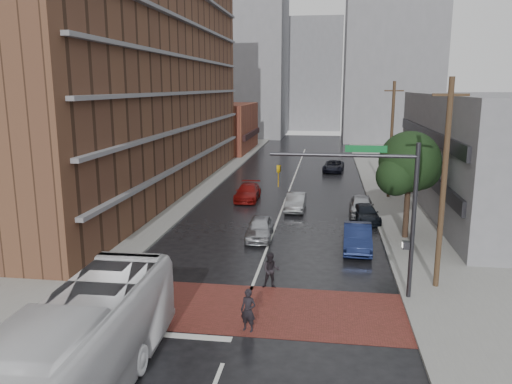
% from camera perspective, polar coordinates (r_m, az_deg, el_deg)
% --- Properties ---
extents(ground, '(160.00, 160.00, 0.00)m').
position_cam_1_polar(ground, '(22.07, -1.62, -13.71)').
color(ground, black).
rests_on(ground, ground).
extents(crosswalk, '(14.00, 5.00, 0.02)m').
position_cam_1_polar(crosswalk, '(22.51, -1.40, -13.15)').
color(crosswalk, maroon).
rests_on(crosswalk, ground).
extents(sidewalk_west, '(9.00, 90.00, 0.15)m').
position_cam_1_polar(sidewalk_west, '(47.97, -10.12, 0.40)').
color(sidewalk_west, gray).
rests_on(sidewalk_west, ground).
extents(sidewalk_east, '(9.00, 90.00, 0.15)m').
position_cam_1_polar(sidewalk_east, '(46.30, 18.04, -0.43)').
color(sidewalk_east, gray).
rests_on(sidewalk_east, ground).
extents(apartment_block, '(10.00, 44.00, 28.00)m').
position_cam_1_polar(apartment_block, '(47.15, -14.18, 17.04)').
color(apartment_block, brown).
rests_on(apartment_block, ground).
extents(storefront_west, '(8.00, 16.00, 7.00)m').
position_cam_1_polar(storefront_west, '(75.43, -3.67, 7.37)').
color(storefront_west, brown).
rests_on(storefront_west, ground).
extents(building_east, '(11.00, 26.00, 9.00)m').
position_cam_1_polar(building_east, '(42.00, 26.31, 3.82)').
color(building_east, gray).
rests_on(building_east, ground).
extents(distant_tower_west, '(18.00, 16.00, 32.00)m').
position_cam_1_polar(distant_tower_west, '(99.34, -2.01, 15.71)').
color(distant_tower_west, gray).
rests_on(distant_tower_west, ground).
extents(distant_tower_east, '(16.00, 14.00, 36.00)m').
position_cam_1_polar(distant_tower_east, '(92.58, 15.38, 16.82)').
color(distant_tower_east, gray).
rests_on(distant_tower_east, ground).
extents(distant_tower_center, '(12.00, 10.00, 24.00)m').
position_cam_1_polar(distant_tower_center, '(114.66, 6.65, 13.14)').
color(distant_tower_center, gray).
rests_on(distant_tower_center, ground).
extents(street_tree, '(4.20, 4.10, 6.90)m').
position_cam_1_polar(street_tree, '(32.39, 17.15, 2.87)').
color(street_tree, '#332319').
rests_on(street_tree, ground).
extents(signal_mast, '(6.50, 0.30, 7.20)m').
position_cam_1_polar(signal_mast, '(22.74, 14.10, -0.66)').
color(signal_mast, '#2D2D33').
rests_on(signal_mast, ground).
extents(utility_pole_near, '(1.60, 0.26, 10.00)m').
position_cam_1_polar(utility_pole_near, '(24.59, 20.66, 0.83)').
color(utility_pole_near, '#473321').
rests_on(utility_pole_near, ground).
extents(utility_pole_far, '(1.60, 0.26, 10.00)m').
position_cam_1_polar(utility_pole_far, '(44.14, 15.21, 5.82)').
color(utility_pole_far, '#473321').
rests_on(utility_pole_far, ground).
extents(transit_bus, '(3.09, 12.24, 3.40)m').
position_cam_1_polar(transit_bus, '(16.24, -20.79, -17.87)').
color(transit_bus, white).
rests_on(transit_bus, ground).
extents(pedestrian_a, '(0.73, 0.58, 1.76)m').
position_cam_1_polar(pedestrian_a, '(20.28, -0.89, -13.39)').
color(pedestrian_a, black).
rests_on(pedestrian_a, ground).
extents(pedestrian_b, '(0.93, 0.76, 1.76)m').
position_cam_1_polar(pedestrian_b, '(24.33, 1.74, -8.94)').
color(pedestrian_b, black).
rests_on(pedestrian_b, ground).
extents(car_travel_a, '(1.82, 4.16, 1.39)m').
position_cam_1_polar(car_travel_a, '(31.93, 0.40, -4.14)').
color(car_travel_a, '#AAACB2').
rests_on(car_travel_a, ground).
extents(car_travel_b, '(1.55, 4.18, 1.37)m').
position_cam_1_polar(car_travel_b, '(39.19, 4.55, -1.15)').
color(car_travel_b, '#989B9F').
rests_on(car_travel_b, ground).
extents(car_travel_c, '(2.00, 4.76, 1.37)m').
position_cam_1_polar(car_travel_c, '(42.68, -0.95, -0.01)').
color(car_travel_c, maroon).
rests_on(car_travel_c, ground).
extents(suv_travel, '(2.63, 4.82, 1.28)m').
position_cam_1_polar(suv_travel, '(57.57, 8.84, 2.94)').
color(suv_travel, black).
rests_on(suv_travel, ground).
extents(car_parked_near, '(1.77, 4.70, 1.53)m').
position_cam_1_polar(car_parked_near, '(30.35, 11.51, -5.12)').
color(car_parked_near, '#141E46').
rests_on(car_parked_near, ground).
extents(car_parked_mid, '(2.16, 4.25, 1.18)m').
position_cam_1_polar(car_parked_mid, '(36.82, 12.42, -2.41)').
color(car_parked_mid, black).
rests_on(car_parked_mid, ground).
extents(car_parked_far, '(1.94, 4.48, 1.51)m').
position_cam_1_polar(car_parked_far, '(38.48, 11.94, -1.51)').
color(car_parked_far, '#A5A8AC').
rests_on(car_parked_far, ground).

